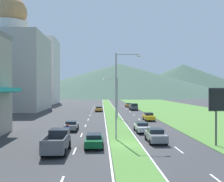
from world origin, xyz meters
TOP-DOWN VIEW (x-y plane):
  - ground_plane at (0.00, 0.00)m, footprint 600.00×600.00m
  - grass_median at (0.00, 60.00)m, footprint 3.20×240.00m
  - grass_verge_right at (20.60, 60.00)m, footprint 24.00×240.00m
  - lane_dash_left_2 at (-5.10, -2.62)m, footprint 0.16×2.80m
  - lane_dash_left_3 at (-5.10, 6.07)m, footprint 0.16×2.80m
  - lane_dash_left_4 at (-5.10, 14.76)m, footprint 0.16×2.80m
  - lane_dash_left_5 at (-5.10, 23.45)m, footprint 0.16×2.80m
  - lane_dash_left_6 at (-5.10, 32.14)m, footprint 0.16×2.80m
  - lane_dash_left_7 at (-5.10, 40.82)m, footprint 0.16×2.80m
  - lane_dash_left_8 at (-5.10, 49.51)m, footprint 0.16×2.80m
  - lane_dash_left_9 at (-5.10, 58.20)m, footprint 0.16×2.80m
  - lane_dash_left_10 at (-5.10, 66.89)m, footprint 0.16×2.80m
  - lane_dash_right_1 at (5.10, -11.31)m, footprint 0.16×2.80m
  - lane_dash_right_2 at (5.10, -2.62)m, footprint 0.16×2.80m
  - lane_dash_right_3 at (5.10, 6.07)m, footprint 0.16×2.80m
  - lane_dash_right_4 at (5.10, 14.76)m, footprint 0.16×2.80m
  - lane_dash_right_5 at (5.10, 23.45)m, footprint 0.16×2.80m
  - lane_dash_right_6 at (5.10, 32.14)m, footprint 0.16×2.80m
  - lane_dash_right_7 at (5.10, 40.82)m, footprint 0.16×2.80m
  - lane_dash_right_8 at (5.10, 49.51)m, footprint 0.16×2.80m
  - lane_dash_right_9 at (5.10, 58.20)m, footprint 0.16×2.80m
  - lane_dash_right_10 at (5.10, 66.89)m, footprint 0.16×2.80m
  - edge_line_median_left at (-1.75, 60.00)m, footprint 0.16×240.00m
  - edge_line_median_right at (1.75, 60.00)m, footprint 0.16×240.00m
  - domed_building at (-28.80, 48.09)m, footprint 19.78×19.78m
  - midrise_colored at (-29.28, 83.05)m, footprint 15.83×15.83m
  - hill_far_left at (-106.11, 275.14)m, footprint 163.08×163.08m
  - hill_far_center at (16.33, 235.20)m, footprint 225.34×225.34m
  - hill_far_right at (93.14, 268.49)m, footprint 176.97×176.97m
  - street_lamp_near at (-0.47, 2.65)m, footprint 3.02×0.45m
  - street_lamp_mid at (0.44, 25.21)m, footprint 3.13×0.28m
  - car_0 at (-3.15, 42.41)m, footprint 2.03×4.26m
  - car_1 at (6.62, 21.50)m, footprint 1.89×4.39m
  - car_2 at (-3.27, -0.92)m, footprint 1.89×4.65m
  - car_3 at (3.58, 1.02)m, footprint 1.97×4.33m
  - car_4 at (3.16, 8.20)m, footprint 1.88×4.74m
  - car_5 at (-6.84, 9.81)m, footprint 1.86×4.01m
  - car_6 at (6.77, 60.03)m, footprint 1.94×4.71m
  - pickup_truck_0 at (-6.71, -2.91)m, footprint 2.18×5.40m
  - pickup_truck_1 at (6.91, 46.82)m, footprint 2.18×5.40m
  - motorcycle_rider at (-6.58, 3.41)m, footprint 0.36×2.00m

SIDE VIEW (x-z plane):
  - ground_plane at x=0.00m, z-range 0.00..0.00m
  - lane_dash_left_2 at x=-5.10m, z-range 0.00..0.01m
  - lane_dash_left_3 at x=-5.10m, z-range 0.00..0.01m
  - lane_dash_left_4 at x=-5.10m, z-range 0.00..0.01m
  - lane_dash_left_5 at x=-5.10m, z-range 0.00..0.01m
  - lane_dash_left_6 at x=-5.10m, z-range 0.00..0.01m
  - lane_dash_left_7 at x=-5.10m, z-range 0.00..0.01m
  - lane_dash_left_8 at x=-5.10m, z-range 0.00..0.01m
  - lane_dash_left_9 at x=-5.10m, z-range 0.00..0.01m
  - lane_dash_left_10 at x=-5.10m, z-range 0.00..0.01m
  - lane_dash_right_1 at x=5.10m, z-range 0.00..0.01m
  - lane_dash_right_2 at x=5.10m, z-range 0.00..0.01m
  - lane_dash_right_3 at x=5.10m, z-range 0.00..0.01m
  - lane_dash_right_4 at x=5.10m, z-range 0.00..0.01m
  - lane_dash_right_5 at x=5.10m, z-range 0.00..0.01m
  - lane_dash_right_6 at x=5.10m, z-range 0.00..0.01m
  - lane_dash_right_7 at x=5.10m, z-range 0.00..0.01m
  - lane_dash_right_8 at x=5.10m, z-range 0.00..0.01m
  - lane_dash_right_9 at x=5.10m, z-range 0.00..0.01m
  - lane_dash_right_10 at x=5.10m, z-range 0.00..0.01m
  - edge_line_median_left at x=-1.75m, z-range 0.00..0.01m
  - edge_line_median_right at x=1.75m, z-range 0.00..0.01m
  - grass_median at x=0.00m, z-range 0.00..0.06m
  - grass_verge_right at x=20.60m, z-range 0.00..0.06m
  - car_4 at x=3.16m, z-range 0.03..1.38m
  - car_0 at x=-3.15m, z-range 0.03..1.38m
  - car_6 at x=6.77m, z-range 0.04..1.39m
  - car_5 at x=-6.84m, z-range 0.03..1.43m
  - car_2 at x=-3.27m, z-range 0.04..1.43m
  - motorcycle_rider at x=-6.58m, z-range -0.15..1.65m
  - car_1 at x=6.62m, z-range 0.01..1.53m
  - car_3 at x=3.58m, z-range 0.02..1.56m
  - pickup_truck_0 at x=-6.71m, z-range -0.02..1.98m
  - pickup_truck_1 at x=6.91m, z-range -0.02..1.98m
  - street_lamp_mid at x=0.44m, z-range 0.70..9.05m
  - street_lamp_near at x=-0.47m, z-range 0.72..10.96m
  - domed_building at x=-28.80m, z-range -3.67..29.41m
  - midrise_colored at x=-29.28m, z-range 0.00..27.39m
  - hill_far_left at x=-106.11m, z-range 0.00..32.14m
  - hill_far_center at x=16.33m, z-range 0.00..32.63m
  - hill_far_right at x=93.14m, z-range 0.00..35.51m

